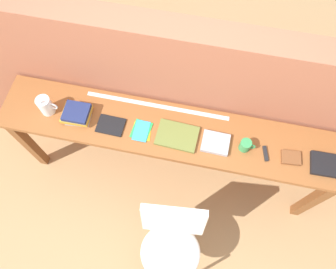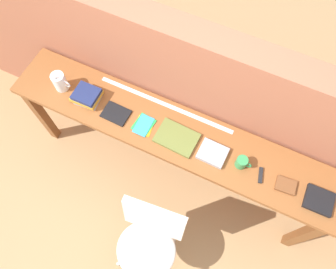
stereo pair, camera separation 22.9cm
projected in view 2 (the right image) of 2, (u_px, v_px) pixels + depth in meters
name	position (u px, v px, depth m)	size (l,w,h in m)	color
ground_plane	(156.00, 197.00, 3.02)	(40.00, 40.00, 0.00)	tan
brick_wall_back	(189.00, 100.00, 2.56)	(6.00, 0.20, 1.54)	#9E5B42
sideboard	(171.00, 138.00, 2.46)	(2.50, 0.44, 0.88)	brown
chair_white_moulded	(149.00, 239.00, 2.36)	(0.48, 0.49, 0.89)	silver
pitcher_white	(60.00, 82.00, 2.41)	(0.14, 0.10, 0.18)	white
book_stack_leftmost	(87.00, 96.00, 2.40)	(0.21, 0.19, 0.08)	#9E9EA3
magazine_cycling	(116.00, 114.00, 2.38)	(0.19, 0.14, 0.01)	black
pamphlet_pile_colourful	(144.00, 125.00, 2.34)	(0.15, 0.17, 0.01)	orange
book_open_centre	(177.00, 138.00, 2.29)	(0.29, 0.20, 0.02)	olive
book_grey_hardcover	(213.00, 153.00, 2.24)	(0.19, 0.16, 0.03)	#9E9EA3
mug	(242.00, 162.00, 2.18)	(0.11, 0.08, 0.09)	#338C4C
multitool_folded	(261.00, 175.00, 2.18)	(0.02, 0.11, 0.02)	black
leather_journal_brown	(286.00, 185.00, 2.15)	(0.13, 0.10, 0.02)	brown
book_repair_rightmost	(319.00, 200.00, 2.11)	(0.18, 0.17, 0.03)	black
ruler_metal_back_edge	(165.00, 104.00, 2.42)	(1.07, 0.03, 0.00)	silver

